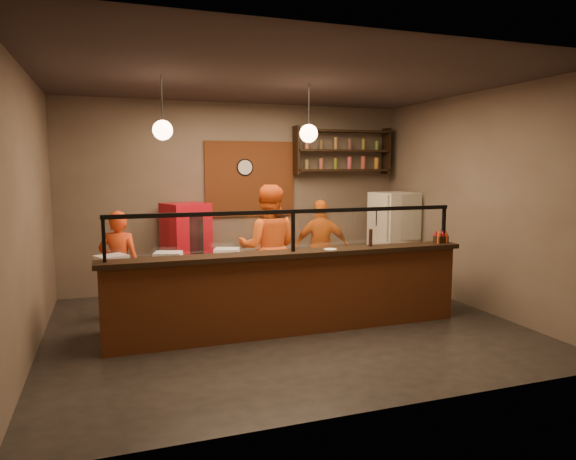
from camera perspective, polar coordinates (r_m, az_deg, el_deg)
name	(u,v)px	position (r m, az deg, el deg)	size (l,w,h in m)	color
floor	(285,326)	(6.94, -0.30, -10.67)	(6.00, 6.00, 0.00)	black
ceiling	(285,79)	(6.70, -0.32, 16.41)	(6.00, 6.00, 0.00)	#332A27
wall_back	(239,196)	(9.02, -5.48, 3.77)	(6.00, 6.00, 0.00)	#6A5C4E
wall_left	(28,213)	(6.33, -26.96, 1.66)	(5.00, 5.00, 0.00)	#6A5C4E
wall_right	(476,201)	(8.11, 20.20, 3.00)	(5.00, 5.00, 0.00)	#6A5C4E
wall_front	(382,228)	(4.35, 10.43, 0.20)	(6.00, 6.00, 0.00)	#6A5C4E
brick_patch	(250,179)	(9.03, -4.21, 5.69)	(1.60, 0.04, 1.30)	brown
service_counter	(293,295)	(6.53, 0.56, -7.24)	(4.60, 0.25, 1.00)	brown
counter_ledge	(293,254)	(6.42, 0.56, -2.65)	(4.70, 0.37, 0.06)	black
worktop_cabinet	(280,292)	(7.00, -0.84, -6.88)	(4.60, 0.75, 0.85)	gray
worktop	(280,259)	(6.91, -0.85, -3.26)	(4.60, 0.75, 0.05)	silver
sneeze_guard	(293,227)	(6.37, 0.56, 0.37)	(4.50, 0.05, 0.52)	white
wall_shelving	(343,151)	(9.48, 6.09, 8.75)	(1.84, 0.28, 0.85)	black
wall_clock	(245,167)	(9.00, -4.83, 6.95)	(0.30, 0.30, 0.04)	black
pendant_left	(163,130)	(6.50, -13.76, 10.74)	(0.24, 0.24, 0.77)	black
pendant_right	(309,133)	(6.95, 2.31, 10.68)	(0.24, 0.24, 0.77)	black
cook_left	(119,265)	(7.47, -18.23, -3.74)	(0.55, 0.36, 1.52)	red
cook_mid	(268,248)	(7.57, -2.22, -1.97)	(0.90, 0.70, 1.85)	#DB5114
cook_right	(321,248)	(8.44, 3.72, -1.99)	(0.92, 0.38, 1.58)	orange
fridge	(394,239)	(9.30, 11.65, -1.01)	(0.69, 0.65, 1.66)	beige
red_cooler	(186,249)	(8.59, -11.23, -2.12)	(0.65, 0.60, 1.53)	#B30B1A
pizza_dough	(327,256)	(7.01, 4.30, -2.86)	(0.50, 0.50, 0.01)	#F6E4D0
prep_tub_a	(111,262)	(6.45, -19.03, -3.40)	(0.34, 0.27, 0.17)	silver
prep_tub_b	(227,254)	(6.73, -6.82, -2.70)	(0.31, 0.25, 0.15)	white
prep_tub_c	(168,259)	(6.52, -13.18, -3.12)	(0.33, 0.26, 0.16)	white
rolling_pin	(124,265)	(6.55, -17.73, -3.71)	(0.05, 0.05, 0.32)	yellow
condiment_caddy	(441,239)	(7.46, 16.62, -0.99)	(0.17, 0.13, 0.09)	black
pepper_mill	(371,238)	(6.90, 9.16, -0.85)	(0.05, 0.05, 0.23)	black
small_plate	(330,249)	(6.55, 4.73, -2.16)	(0.16, 0.16, 0.01)	silver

